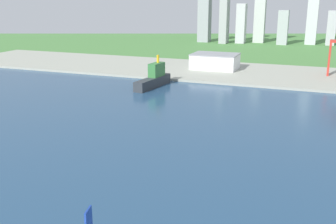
% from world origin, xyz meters
% --- Properties ---
extents(ground_plane, '(2400.00, 2400.00, 0.00)m').
position_xyz_m(ground_plane, '(0.00, 300.00, 0.00)').
color(ground_plane, '#4A803F').
extents(water_bay, '(840.00, 360.00, 0.15)m').
position_xyz_m(water_bay, '(0.00, 240.00, 0.07)').
color(water_bay, navy).
rests_on(water_bay, ground).
extents(industrial_pier, '(840.00, 140.00, 2.50)m').
position_xyz_m(industrial_pier, '(0.00, 490.00, 1.25)').
color(industrial_pier, '#9EA192').
rests_on(industrial_pier, ground).
extents(container_barge, '(17.18, 58.37, 31.29)m').
position_xyz_m(container_barge, '(-97.32, 386.95, 8.64)').
color(container_barge, '#2D3338').
rests_on(container_barge, water_bay).
extents(warehouse_main, '(55.81, 41.16, 18.45)m').
position_xyz_m(warehouse_main, '(-63.40, 500.47, 11.75)').
color(warehouse_main, white).
rests_on(warehouse_main, industrial_pier).
extents(distant_skyline, '(318.96, 69.24, 148.03)m').
position_xyz_m(distant_skyline, '(-15.49, 823.89, 54.91)').
color(distant_skyline, '#8F939B').
rests_on(distant_skyline, ground).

